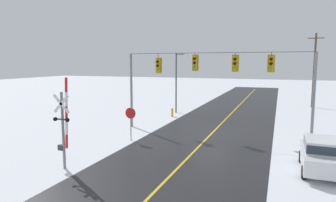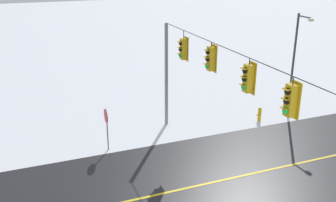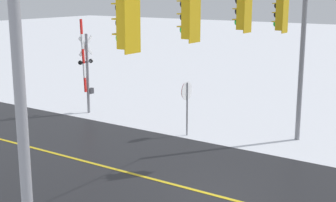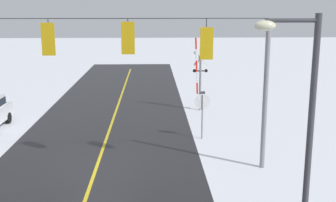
{
  "view_description": "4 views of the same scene",
  "coord_description": "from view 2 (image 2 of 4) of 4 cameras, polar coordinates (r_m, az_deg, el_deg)",
  "views": [
    {
      "loc": [
        4.8,
        -22.55,
        5.47
      ],
      "look_at": [
        -3.17,
        -1.36,
        2.55
      ],
      "focal_mm": 31.99,
      "sensor_mm": 36.0,
      "label": 1
    },
    {
      "loc": [
        13.58,
        -7.9,
        9.75
      ],
      "look_at": [
        -3.99,
        -1.07,
        2.7
      ],
      "focal_mm": 41.57,
      "sensor_mm": 36.0,
      "label": 2
    },
    {
      "loc": [
        12.27,
        6.61,
        6.08
      ],
      "look_at": [
        -1.28,
        -2.63,
        2.38
      ],
      "focal_mm": 52.47,
      "sensor_mm": 36.0,
      "label": 3
    },
    {
      "loc": [
        -2.39,
        16.91,
        6.6
      ],
      "look_at": [
        -3.12,
        -2.79,
        2.29
      ],
      "focal_mm": 45.7,
      "sensor_mm": 36.0,
      "label": 4
    }
  ],
  "objects": [
    {
      "name": "road_asphalt",
      "position": [
        21.74,
        21.9,
        -7.73
      ],
      "size": [
        9.0,
        80.0,
        0.01
      ],
      "primitive_type": "cube",
      "color": "black",
      "rests_on": "ground"
    },
    {
      "name": "lane_centre_line",
      "position": [
        21.73,
        21.9,
        -7.72
      ],
      "size": [
        0.14,
        72.0,
        0.01
      ],
      "primitive_type": "cube",
      "color": "gold",
      "rests_on": "ground"
    },
    {
      "name": "fire_hydrant",
      "position": [
        25.03,
        13.27,
        -1.83
      ],
      "size": [
        0.24,
        0.31,
        0.88
      ],
      "color": "gold",
      "rests_on": "ground"
    },
    {
      "name": "streetlamp_near",
      "position": [
        25.67,
        18.3,
        6.34
      ],
      "size": [
        1.39,
        0.28,
        6.5
      ],
      "color": "#38383D",
      "rests_on": "ground"
    },
    {
      "name": "stop_sign",
      "position": [
        20.52,
        -9.04,
        -2.81
      ],
      "size": [
        0.8,
        0.09,
        2.35
      ],
      "color": "gray",
      "rests_on": "ground"
    },
    {
      "name": "ground_plane",
      "position": [
        18.49,
        7.74,
        -11.52
      ],
      "size": [
        160.0,
        160.0,
        0.0
      ],
      "primitive_type": "plane",
      "color": "white"
    },
    {
      "name": "signal_span",
      "position": [
        16.6,
        8.37,
        1.65
      ],
      "size": [
        14.2,
        0.47,
        6.22
      ],
      "color": "gray",
      "rests_on": "ground"
    }
  ]
}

